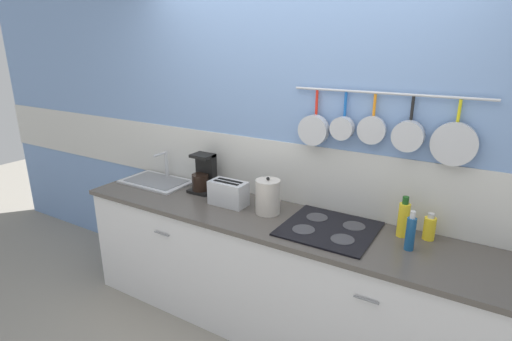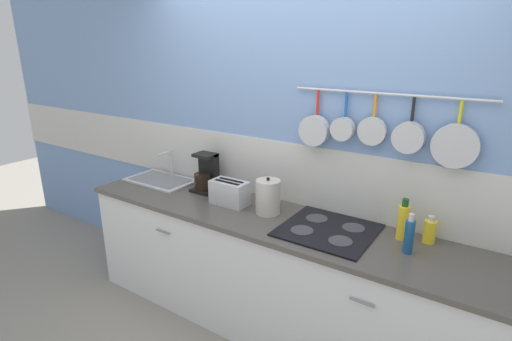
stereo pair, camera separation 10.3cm
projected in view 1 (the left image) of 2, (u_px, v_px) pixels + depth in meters
name	position (u px, v px, depth m)	size (l,w,h in m)	color
ground_plane	(271.00, 326.00, 2.98)	(12.00, 12.00, 0.00)	gray
wall_back	(297.00, 151.00, 2.88)	(7.20, 0.15, 2.60)	#7293C6
cabinet_base	(272.00, 276.00, 2.85)	(3.00, 0.60, 0.85)	silver
countertop	(272.00, 220.00, 2.72)	(3.04, 0.62, 0.03)	#4C4742
sink_basin	(157.00, 180.00, 3.40)	(0.58, 0.36, 0.24)	#B7BABF
coffee_maker	(204.00, 176.00, 3.16)	(0.19, 0.18, 0.31)	black
toaster	(228.00, 193.00, 2.91)	(0.29, 0.15, 0.18)	#B7BABF
kettle	(268.00, 197.00, 2.76)	(0.17, 0.17, 0.26)	beige
cooktop	(329.00, 229.00, 2.54)	(0.57, 0.54, 0.01)	black
bottle_hot_sauce	(403.00, 219.00, 2.42)	(0.07, 0.07, 0.26)	yellow
bottle_sesame_oil	(411.00, 233.00, 2.26)	(0.05, 0.05, 0.24)	navy
bottle_olive_oil	(429.00, 228.00, 2.40)	(0.07, 0.07, 0.17)	yellow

